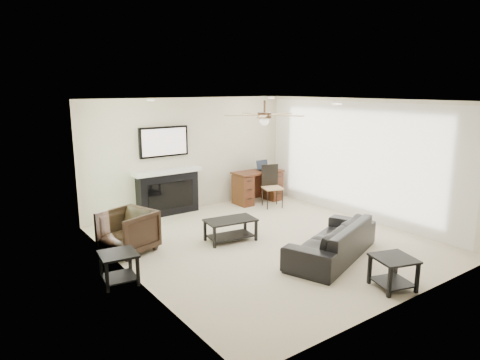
{
  "coord_description": "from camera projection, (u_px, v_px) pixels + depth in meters",
  "views": [
    {
      "loc": [
        -4.63,
        -5.62,
        2.71
      ],
      "look_at": [
        -0.41,
        0.24,
        1.15
      ],
      "focal_mm": 32.0,
      "sensor_mm": 36.0,
      "label": 1
    }
  ],
  "objects": [
    {
      "name": "armchair",
      "position": [
        128.0,
        231.0,
        7.13
      ],
      "size": [
        1.0,
        0.98,
        0.72
      ],
      "primitive_type": "imported",
      "rotation": [
        0.0,
        0.0,
        -1.25
      ],
      "color": "black",
      "rests_on": "ground"
    },
    {
      "name": "laptop",
      "position": [
        265.0,
        166.0,
        10.27
      ],
      "size": [
        0.33,
        0.24,
        0.23
      ],
      "primitive_type": "cube",
      "color": "black",
      "rests_on": "desk"
    },
    {
      "name": "end_table_left",
      "position": [
        119.0,
        268.0,
        6.02
      ],
      "size": [
        0.56,
        0.56,
        0.45
      ],
      "primitive_type": "cube",
      "rotation": [
        0.0,
        0.0,
        -0.12
      ],
      "color": "black",
      "rests_on": "ground"
    },
    {
      "name": "desk_chair",
      "position": [
        272.0,
        186.0,
        9.82
      ],
      "size": [
        0.54,
        0.56,
        0.97
      ],
      "primitive_type": "cube",
      "rotation": [
        0.0,
        0.0,
        -0.34
      ],
      "color": "black",
      "rests_on": "ground"
    },
    {
      "name": "coffee_table",
      "position": [
        231.0,
        230.0,
        7.7
      ],
      "size": [
        0.96,
        0.63,
        0.4
      ],
      "primitive_type": "cube",
      "rotation": [
        0.0,
        0.0,
        -0.15
      ],
      "color": "black",
      "rests_on": "ground"
    },
    {
      "name": "desk",
      "position": [
        258.0,
        187.0,
        10.28
      ],
      "size": [
        1.22,
        0.56,
        0.76
      ],
      "primitive_type": "cube",
      "color": "#3C160F",
      "rests_on": "ground"
    },
    {
      "name": "fireplace_unit",
      "position": [
        167.0,
        171.0,
        9.15
      ],
      "size": [
        1.52,
        0.34,
        1.91
      ],
      "primitive_type": "cube",
      "color": "black",
      "rests_on": "ground"
    },
    {
      "name": "end_table_near",
      "position": [
        393.0,
        273.0,
        5.86
      ],
      "size": [
        0.65,
        0.65,
        0.45
      ],
      "primitive_type": "cube",
      "rotation": [
        0.0,
        0.0,
        -0.3
      ],
      "color": "black",
      "rests_on": "ground"
    },
    {
      "name": "sofa",
      "position": [
        332.0,
        240.0,
        6.92
      ],
      "size": [
        2.19,
        1.45,
        0.6
      ],
      "primitive_type": "imported",
      "rotation": [
        0.0,
        0.0,
        3.49
      ],
      "color": "black",
      "rests_on": "ground"
    },
    {
      "name": "room_shell",
      "position": [
        273.0,
        147.0,
        7.49
      ],
      "size": [
        5.5,
        5.54,
        2.52
      ],
      "color": "beige",
      "rests_on": "ground"
    }
  ]
}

